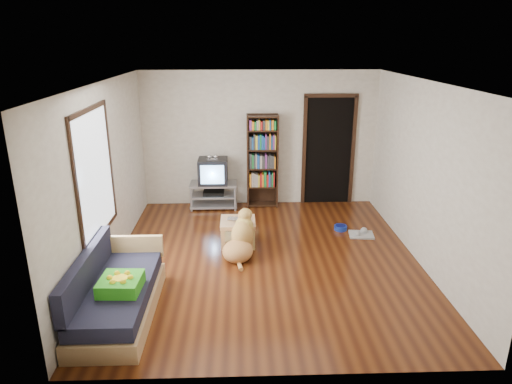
{
  "coord_description": "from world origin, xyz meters",
  "views": [
    {
      "loc": [
        -0.37,
        -6.16,
        3.15
      ],
      "look_at": [
        -0.14,
        0.49,
        0.9
      ],
      "focal_mm": 32.0,
      "sensor_mm": 36.0,
      "label": 1
    }
  ],
  "objects_px": {
    "dog_bowl": "(340,228)",
    "dog": "(241,240)",
    "tv_stand": "(214,194)",
    "grey_rag": "(361,235)",
    "green_cushion": "(121,284)",
    "crt_tv": "(213,171)",
    "coffee_table": "(238,227)",
    "bookshelf": "(262,156)",
    "laptop": "(238,220)",
    "sofa": "(115,295)"
  },
  "relations": [
    {
      "from": "tv_stand",
      "to": "coffee_table",
      "type": "height_order",
      "value": "tv_stand"
    },
    {
      "from": "grey_rag",
      "to": "tv_stand",
      "type": "distance_m",
      "value": 2.94
    },
    {
      "from": "tv_stand",
      "to": "bookshelf",
      "type": "distance_m",
      "value": 1.2
    },
    {
      "from": "dog_bowl",
      "to": "tv_stand",
      "type": "relative_size",
      "value": 0.24
    },
    {
      "from": "coffee_table",
      "to": "dog",
      "type": "bearing_deg",
      "value": -84.33
    },
    {
      "from": "grey_rag",
      "to": "sofa",
      "type": "xyz_separation_m",
      "value": [
        -3.52,
        -2.19,
        0.25
      ]
    },
    {
      "from": "green_cushion",
      "to": "dog_bowl",
      "type": "height_order",
      "value": "green_cushion"
    },
    {
      "from": "tv_stand",
      "to": "dog",
      "type": "height_order",
      "value": "dog"
    },
    {
      "from": "coffee_table",
      "to": "dog",
      "type": "height_order",
      "value": "dog"
    },
    {
      "from": "grey_rag",
      "to": "green_cushion",
      "type": "bearing_deg",
      "value": -145.46
    },
    {
      "from": "sofa",
      "to": "dog",
      "type": "height_order",
      "value": "sofa"
    },
    {
      "from": "dog_bowl",
      "to": "dog",
      "type": "bearing_deg",
      "value": -151.45
    },
    {
      "from": "dog",
      "to": "dog_bowl",
      "type": "bearing_deg",
      "value": 28.55
    },
    {
      "from": "dog_bowl",
      "to": "sofa",
      "type": "height_order",
      "value": "sofa"
    },
    {
      "from": "grey_rag",
      "to": "dog",
      "type": "xyz_separation_m",
      "value": [
        -2.03,
        -0.69,
        0.25
      ]
    },
    {
      "from": "green_cushion",
      "to": "dog_bowl",
      "type": "bearing_deg",
      "value": 42.54
    },
    {
      "from": "crt_tv",
      "to": "coffee_table",
      "type": "xyz_separation_m",
      "value": [
        0.48,
        -1.7,
        -0.46
      ]
    },
    {
      "from": "dog_bowl",
      "to": "tv_stand",
      "type": "height_order",
      "value": "tv_stand"
    },
    {
      "from": "green_cushion",
      "to": "tv_stand",
      "type": "relative_size",
      "value": 0.51
    },
    {
      "from": "dog_bowl",
      "to": "grey_rag",
      "type": "xyz_separation_m",
      "value": [
        0.3,
        -0.25,
        -0.03
      ]
    },
    {
      "from": "bookshelf",
      "to": "crt_tv",
      "type": "bearing_deg",
      "value": -175.68
    },
    {
      "from": "laptop",
      "to": "bookshelf",
      "type": "distance_m",
      "value": 1.96
    },
    {
      "from": "dog",
      "to": "laptop",
      "type": "bearing_deg",
      "value": 96.07
    },
    {
      "from": "tv_stand",
      "to": "crt_tv",
      "type": "relative_size",
      "value": 1.55
    },
    {
      "from": "sofa",
      "to": "coffee_table",
      "type": "height_order",
      "value": "sofa"
    },
    {
      "from": "crt_tv",
      "to": "green_cushion",
      "type": "bearing_deg",
      "value": -102.6
    },
    {
      "from": "bookshelf",
      "to": "dog",
      "type": "distance_m",
      "value": 2.38
    },
    {
      "from": "laptop",
      "to": "dog_bowl",
      "type": "relative_size",
      "value": 1.57
    },
    {
      "from": "grey_rag",
      "to": "tv_stand",
      "type": "height_order",
      "value": "tv_stand"
    },
    {
      "from": "crt_tv",
      "to": "bookshelf",
      "type": "relative_size",
      "value": 0.32
    },
    {
      "from": "dog_bowl",
      "to": "grey_rag",
      "type": "relative_size",
      "value": 0.55
    },
    {
      "from": "dog",
      "to": "tv_stand",
      "type": "bearing_deg",
      "value": 103.72
    },
    {
      "from": "tv_stand",
      "to": "dog",
      "type": "bearing_deg",
      "value": -76.28
    },
    {
      "from": "crt_tv",
      "to": "bookshelf",
      "type": "height_order",
      "value": "bookshelf"
    },
    {
      "from": "green_cushion",
      "to": "bookshelf",
      "type": "xyz_separation_m",
      "value": [
        1.8,
        3.88,
        0.5
      ]
    },
    {
      "from": "dog",
      "to": "sofa",
      "type": "bearing_deg",
      "value": -134.93
    },
    {
      "from": "grey_rag",
      "to": "dog",
      "type": "bearing_deg",
      "value": -161.22
    },
    {
      "from": "grey_rag",
      "to": "laptop",
      "type": "bearing_deg",
      "value": -172.62
    },
    {
      "from": "tv_stand",
      "to": "dog",
      "type": "distance_m",
      "value": 2.2
    },
    {
      "from": "green_cushion",
      "to": "crt_tv",
      "type": "height_order",
      "value": "crt_tv"
    },
    {
      "from": "dog_bowl",
      "to": "bookshelf",
      "type": "distance_m",
      "value": 2.06
    },
    {
      "from": "laptop",
      "to": "grey_rag",
      "type": "bearing_deg",
      "value": 16.15
    },
    {
      "from": "bookshelf",
      "to": "laptop",
      "type": "bearing_deg",
      "value": -104.71
    },
    {
      "from": "grey_rag",
      "to": "bookshelf",
      "type": "distance_m",
      "value": 2.43
    },
    {
      "from": "tv_stand",
      "to": "crt_tv",
      "type": "xyz_separation_m",
      "value": [
        0.0,
        0.02,
        0.47
      ]
    },
    {
      "from": "dog_bowl",
      "to": "green_cushion",
      "type": "bearing_deg",
      "value": -140.11
    },
    {
      "from": "laptop",
      "to": "dog_bowl",
      "type": "bearing_deg",
      "value": 25.08
    },
    {
      "from": "grey_rag",
      "to": "tv_stand",
      "type": "xyz_separation_m",
      "value": [
        -2.55,
        1.44,
        0.25
      ]
    },
    {
      "from": "crt_tv",
      "to": "grey_rag",
      "type": "bearing_deg",
      "value": -29.92
    },
    {
      "from": "dog_bowl",
      "to": "coffee_table",
      "type": "xyz_separation_m",
      "value": [
        -1.77,
        -0.49,
        0.24
      ]
    }
  ]
}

